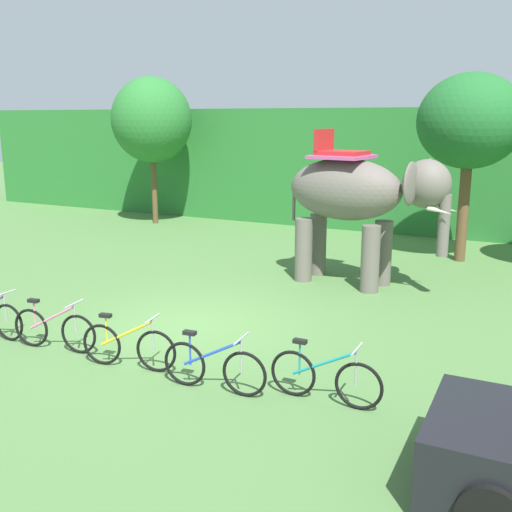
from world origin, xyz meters
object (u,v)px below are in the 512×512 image
object	(u,v)px
bike_pink	(54,329)
bike_yellow	(128,346)
bike_blue	(214,367)
tree_left	(470,122)
tree_center_left	(152,120)
bike_teal	(325,377)
elephant	(357,196)

from	to	relation	value
bike_pink	bike_yellow	bearing A→B (deg)	-1.90
bike_pink	bike_blue	xyz separation A→B (m)	(3.37, -0.16, 0.00)
bike_pink	tree_left	bearing A→B (deg)	61.94
tree_center_left	bike_pink	size ratio (longest dim) A/B	3.27
tree_left	bike_teal	world-z (taller)	tree_left
bike_yellow	bike_teal	size ratio (longest dim) A/B	0.99
tree_center_left	bike_pink	xyz separation A→B (m)	(6.14, -11.57, -3.57)
tree_center_left	bike_blue	distance (m)	15.51
elephant	bike_teal	world-z (taller)	elephant
bike_pink	bike_blue	size ratio (longest dim) A/B	1.00
bike_pink	bike_blue	world-z (taller)	same
bike_blue	bike_pink	bearing A→B (deg)	177.29
bike_pink	elephant	bearing A→B (deg)	61.66
tree_center_left	bike_pink	bearing A→B (deg)	-62.05
tree_center_left	bike_teal	xyz separation A→B (m)	(11.14, -11.34, -3.57)
tree_center_left	bike_teal	distance (m)	16.29
tree_left	bike_pink	size ratio (longest dim) A/B	3.09
bike_yellow	bike_pink	bearing A→B (deg)	178.10
tree_center_left	bike_yellow	world-z (taller)	tree_center_left
bike_yellow	bike_blue	size ratio (longest dim) A/B	0.99
tree_left	bike_pink	world-z (taller)	tree_left
elephant	bike_yellow	world-z (taller)	elephant
tree_left	bike_teal	size ratio (longest dim) A/B	3.08
bike_yellow	bike_teal	bearing A→B (deg)	4.92
tree_center_left	elephant	distance (m)	11.03
elephant	bike_teal	distance (m)	6.70
tree_left	bike_pink	bearing A→B (deg)	-118.06
elephant	bike_yellow	size ratio (longest dim) A/B	2.49
elephant	bike_teal	size ratio (longest dim) A/B	2.47
bike_teal	elephant	bearing A→B (deg)	103.41
elephant	bike_blue	distance (m)	6.91
tree_center_left	bike_blue	xyz separation A→B (m)	(9.51, -11.73, -3.57)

